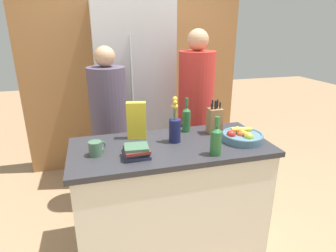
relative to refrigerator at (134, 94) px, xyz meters
The scene contains 14 objects.
ground_plane 1.67m from the refrigerator, 86.70° to the right, with size 14.00×14.00×0.00m, color #A37F5B.
kitchen_island 1.43m from the refrigerator, 86.70° to the right, with size 1.51×0.70×0.91m.
back_wall_wood 0.46m from the refrigerator, 78.11° to the left, with size 2.71×0.12×2.60m.
refrigerator is the anchor object (origin of this frame).
fruit_bowl 1.53m from the refrigerator, 65.62° to the right, with size 0.32×0.32×0.10m.
knife_block 1.27m from the refrigerator, 67.10° to the right, with size 0.11×0.09×0.28m.
flower_vase 1.27m from the refrigerator, 84.61° to the right, with size 0.09×0.09×0.36m.
cereal_box 1.12m from the refrigerator, 97.71° to the right, with size 0.16×0.09×0.30m.
coffee_mug 1.44m from the refrigerator, 109.40° to the right, with size 0.12×0.10×0.10m.
book_stack 1.48m from the refrigerator, 98.21° to the right, with size 0.19×0.16×0.09m.
bottle_oil 1.11m from the refrigerator, 75.38° to the right, with size 0.07×0.07×0.29m.
bottle_vinegar 1.60m from the refrigerator, 78.17° to the right, with size 0.08×0.08×0.28m.
person_at_sink 0.68m from the refrigerator, 119.68° to the right, with size 0.35×0.35×1.60m.
person_in_blue 0.84m from the refrigerator, 51.21° to the right, with size 0.35×0.35×1.74m.
Camera 1 is at (-0.54, -1.89, 1.75)m, focal length 30.00 mm.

